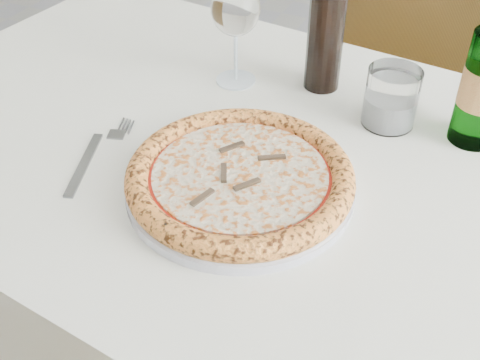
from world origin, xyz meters
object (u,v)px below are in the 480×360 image
(tumbler, at_px, (391,101))
(wine_bottle, at_px, (326,29))
(dining_table, at_px, (266,199))
(plate, at_px, (240,186))
(pizza, at_px, (240,176))
(wine_glass, at_px, (236,10))
(chair_far, at_px, (370,57))

(tumbler, distance_m, wine_bottle, 0.17)
(dining_table, bearing_deg, wine_bottle, 88.20)
(plate, bearing_deg, dining_table, 90.00)
(pizza, height_order, tumbler, tumbler)
(plate, height_order, wine_glass, wine_glass)
(dining_table, relative_size, tumbler, 15.25)
(dining_table, height_order, chair_far, chair_far)
(plate, relative_size, wine_glass, 1.71)
(plate, distance_m, tumbler, 0.30)
(plate, xyz_separation_m, pizza, (-0.00, 0.00, 0.02))
(plate, height_order, wine_bottle, wine_bottle)
(wine_bottle, bearing_deg, wine_glass, -161.24)
(plate, bearing_deg, wine_glass, 116.44)
(pizza, relative_size, wine_glass, 1.70)
(dining_table, xyz_separation_m, pizza, (-0.00, -0.10, 0.12))
(tumbler, bearing_deg, plate, -119.08)
(tumbler, xyz_separation_m, wine_bottle, (-0.14, 0.07, 0.07))
(wine_bottle, bearing_deg, pizza, -91.25)
(pizza, height_order, wine_glass, wine_glass)
(wine_glass, bearing_deg, dining_table, -52.13)
(chair_far, xyz_separation_m, wine_bottle, (0.04, -0.58, 0.33))
(dining_table, xyz_separation_m, plate, (-0.00, -0.10, 0.10))
(wine_glass, distance_m, tumbler, 0.30)
(dining_table, xyz_separation_m, wine_bottle, (0.01, 0.23, 0.20))
(pizza, xyz_separation_m, wine_bottle, (0.01, 0.33, 0.08))
(dining_table, xyz_separation_m, wine_glass, (-0.14, 0.18, 0.23))
(dining_table, relative_size, pizza, 4.57)
(chair_far, xyz_separation_m, tumbler, (0.17, -0.64, 0.26))
(wine_bottle, bearing_deg, tumbler, -26.05)
(dining_table, bearing_deg, chair_far, 92.18)
(dining_table, distance_m, tumbler, 0.25)
(dining_table, height_order, plate, plate)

